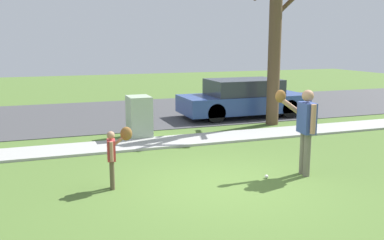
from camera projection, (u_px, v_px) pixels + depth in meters
name	position (u px, v px, depth m)	size (l,w,h in m)	color
ground_plane	(169.00, 144.00, 11.31)	(48.00, 48.00, 0.00)	#4C6B2D
sidewalk_strip	(168.00, 142.00, 11.40)	(36.00, 1.20, 0.06)	#A3A39E
road_surface	(129.00, 113.00, 16.03)	(36.00, 6.80, 0.02)	#424244
person_adult	(304.00, 123.00, 8.52)	(0.69, 0.71, 1.74)	#6B6656
person_child	(115.00, 150.00, 7.80)	(0.51, 0.40, 1.12)	brown
baseball	(266.00, 176.00, 8.46)	(0.07, 0.07, 0.07)	white
utility_cabinet	(139.00, 117.00, 11.94)	(0.61, 0.78, 1.17)	#9EB293
street_tree_near	(275.00, 26.00, 13.37)	(1.85, 1.89, 5.92)	brown
parked_wagon_blue	(243.00, 98.00, 15.20)	(4.50, 1.80, 1.33)	#2D478C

